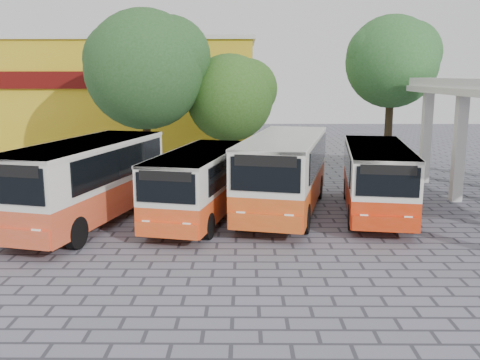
{
  "coord_description": "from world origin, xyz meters",
  "views": [
    {
      "loc": [
        -1.62,
        -17.17,
        5.51
      ],
      "look_at": [
        -1.76,
        3.32,
        1.5
      ],
      "focal_mm": 40.0,
      "sensor_mm": 36.0,
      "label": 1
    }
  ],
  "objects_px": {
    "bus_centre_left": "(200,180)",
    "bus_far_right": "(377,175)",
    "bus_far_left": "(86,177)",
    "bus_centre_right": "(285,169)"
  },
  "relations": [
    {
      "from": "bus_centre_left",
      "to": "bus_far_right",
      "type": "relative_size",
      "value": 0.98
    },
    {
      "from": "bus_far_left",
      "to": "bus_centre_left",
      "type": "distance_m",
      "value": 4.25
    },
    {
      "from": "bus_centre_right",
      "to": "bus_centre_left",
      "type": "bearing_deg",
      "value": -148.64
    },
    {
      "from": "bus_far_left",
      "to": "bus_centre_left",
      "type": "xyz_separation_m",
      "value": [
        4.19,
        0.64,
        -0.24
      ]
    },
    {
      "from": "bus_far_left",
      "to": "bus_centre_left",
      "type": "relative_size",
      "value": 1.16
    },
    {
      "from": "bus_far_right",
      "to": "bus_centre_left",
      "type": "bearing_deg",
      "value": -164.09
    },
    {
      "from": "bus_centre_right",
      "to": "bus_far_left",
      "type": "bearing_deg",
      "value": -154.09
    },
    {
      "from": "bus_centre_left",
      "to": "bus_centre_right",
      "type": "distance_m",
      "value": 3.52
    },
    {
      "from": "bus_far_left",
      "to": "bus_centre_right",
      "type": "bearing_deg",
      "value": 27.09
    },
    {
      "from": "bus_centre_left",
      "to": "bus_far_right",
      "type": "distance_m",
      "value": 7.06
    }
  ]
}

